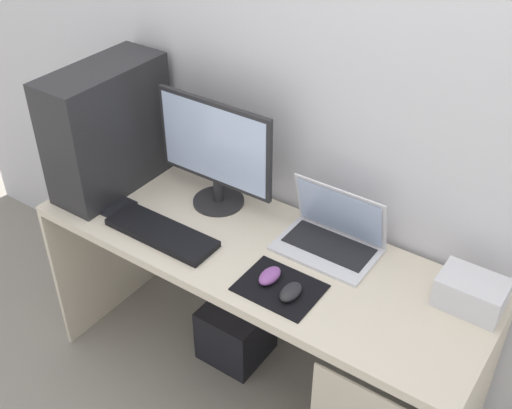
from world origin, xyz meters
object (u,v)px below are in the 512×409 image
at_px(pc_tower, 108,128).
at_px(mouse_right, 291,292).
at_px(mouse_left, 270,276).
at_px(laptop, 331,236).
at_px(projector, 471,293).
at_px(cell_phone, 119,208).
at_px(subwoofer, 236,331).
at_px(monitor, 215,152).
at_px(keyboard, 162,233).

bearing_deg(pc_tower, mouse_right, -9.78).
distance_m(pc_tower, mouse_left, 0.86).
height_order(mouse_left, mouse_right, same).
bearing_deg(laptop, projector, -1.20).
height_order(cell_phone, subwoofer, cell_phone).
xyz_separation_m(mouse_right, subwoofer, (-0.40, 0.24, -0.62)).
bearing_deg(pc_tower, monitor, 15.43).
xyz_separation_m(laptop, projector, (0.49, -0.01, 0.01)).
bearing_deg(subwoofer, keyboard, -120.34).
distance_m(keyboard, subwoofer, 0.67).
bearing_deg(mouse_right, cell_phone, 177.49).
distance_m(projector, keyboard, 1.05).
relative_size(monitor, mouse_right, 5.01).
height_order(projector, subwoofer, projector).
bearing_deg(projector, keyboard, -164.64).
bearing_deg(mouse_right, subwoofer, 148.97).
distance_m(monitor, mouse_right, 0.60).
bearing_deg(mouse_left, cell_phone, 179.23).
bearing_deg(mouse_right, pc_tower, 170.22).
distance_m(keyboard, mouse_left, 0.45).
bearing_deg(laptop, mouse_left, -105.48).
bearing_deg(projector, monitor, -179.51).
bearing_deg(projector, mouse_left, -155.48).
xyz_separation_m(monitor, mouse_right, (0.50, -0.27, -0.20)).
distance_m(keyboard, cell_phone, 0.24).
height_order(monitor, cell_phone, monitor).
distance_m(projector, mouse_left, 0.62).
relative_size(cell_phone, subwoofer, 0.51).
bearing_deg(cell_phone, pc_tower, 138.06).
bearing_deg(monitor, cell_phone, -139.47).
relative_size(pc_tower, projector, 2.45).
bearing_deg(pc_tower, laptop, 8.49).
relative_size(pc_tower, mouse_left, 5.10).
height_order(pc_tower, cell_phone, pc_tower).
bearing_deg(mouse_left, keyboard, -177.43).
relative_size(projector, mouse_left, 2.08).
relative_size(mouse_right, subwoofer, 0.38).
distance_m(monitor, keyboard, 0.34).
distance_m(mouse_left, cell_phone, 0.68).
height_order(keyboard, subwoofer, keyboard).
distance_m(mouse_right, cell_phone, 0.78).
height_order(monitor, keyboard, monitor).
bearing_deg(subwoofer, projector, 2.65).
distance_m(pc_tower, subwoofer, 0.99).
height_order(pc_tower, monitor, pc_tower).
distance_m(projector, mouse_right, 0.55).
bearing_deg(keyboard, cell_phone, 173.06).
relative_size(laptop, mouse_right, 3.55).
height_order(pc_tower, mouse_right, pc_tower).
relative_size(pc_tower, mouse_right, 5.10).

